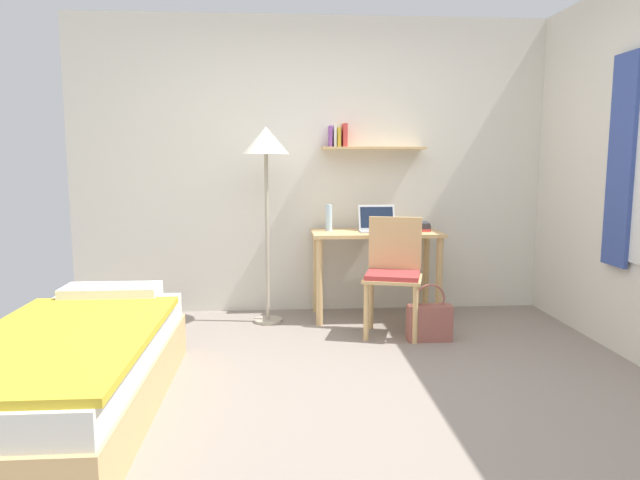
{
  "coord_description": "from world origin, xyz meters",
  "views": [
    {
      "loc": [
        -0.38,
        -3.12,
        1.36
      ],
      "look_at": [
        -0.12,
        0.51,
        0.85
      ],
      "focal_mm": 32.17,
      "sensor_mm": 36.0,
      "label": 1
    }
  ],
  "objects_px": {
    "book_stack": "(419,226)",
    "handbag": "(429,321)",
    "desk": "(376,248)",
    "standing_lamp": "(266,152)",
    "desk_chair": "(393,270)",
    "water_bottle": "(329,218)",
    "bed": "(72,372)",
    "laptop": "(377,224)"
  },
  "relations": [
    {
      "from": "standing_lamp",
      "to": "handbag",
      "type": "distance_m",
      "value": 1.87
    },
    {
      "from": "bed",
      "to": "book_stack",
      "type": "bearing_deg",
      "value": 38.7
    },
    {
      "from": "laptop",
      "to": "water_bottle",
      "type": "bearing_deg",
      "value": 175.32
    },
    {
      "from": "desk",
      "to": "water_bottle",
      "type": "relative_size",
      "value": 4.8
    },
    {
      "from": "desk_chair",
      "to": "book_stack",
      "type": "xyz_separation_m",
      "value": [
        0.33,
        0.54,
        0.28
      ]
    },
    {
      "from": "book_stack",
      "to": "handbag",
      "type": "xyz_separation_m",
      "value": [
        -0.09,
        -0.74,
        -0.64
      ]
    },
    {
      "from": "laptop",
      "to": "handbag",
      "type": "height_order",
      "value": "laptop"
    },
    {
      "from": "laptop",
      "to": "bed",
      "type": "bearing_deg",
      "value": -136.88
    },
    {
      "from": "water_bottle",
      "to": "book_stack",
      "type": "distance_m",
      "value": 0.79
    },
    {
      "from": "desk",
      "to": "standing_lamp",
      "type": "distance_m",
      "value": 1.24
    },
    {
      "from": "desk",
      "to": "standing_lamp",
      "type": "relative_size",
      "value": 0.67
    },
    {
      "from": "laptop",
      "to": "handbag",
      "type": "bearing_deg",
      "value": -67.91
    },
    {
      "from": "desk",
      "to": "handbag",
      "type": "height_order",
      "value": "desk"
    },
    {
      "from": "bed",
      "to": "water_bottle",
      "type": "distance_m",
      "value": 2.49
    },
    {
      "from": "desk",
      "to": "standing_lamp",
      "type": "bearing_deg",
      "value": -175.06
    },
    {
      "from": "standing_lamp",
      "to": "book_stack",
      "type": "bearing_deg",
      "value": 5.89
    },
    {
      "from": "laptop",
      "to": "book_stack",
      "type": "bearing_deg",
      "value": 5.5
    },
    {
      "from": "desk_chair",
      "to": "water_bottle",
      "type": "xyz_separation_m",
      "value": [
        -0.46,
        0.54,
        0.36
      ]
    },
    {
      "from": "laptop",
      "to": "book_stack",
      "type": "xyz_separation_m",
      "value": [
        0.37,
        0.04,
        -0.02
      ]
    },
    {
      "from": "desk_chair",
      "to": "laptop",
      "type": "height_order",
      "value": "laptop"
    },
    {
      "from": "bed",
      "to": "book_stack",
      "type": "relative_size",
      "value": 7.45
    },
    {
      "from": "desk",
      "to": "water_bottle",
      "type": "bearing_deg",
      "value": 172.37
    },
    {
      "from": "book_stack",
      "to": "handbag",
      "type": "relative_size",
      "value": 0.6
    },
    {
      "from": "water_bottle",
      "to": "book_stack",
      "type": "bearing_deg",
      "value": 0.15
    },
    {
      "from": "book_stack",
      "to": "desk",
      "type": "bearing_deg",
      "value": -171.85
    },
    {
      "from": "desk",
      "to": "water_bottle",
      "type": "xyz_separation_m",
      "value": [
        -0.4,
        0.05,
        0.26
      ]
    },
    {
      "from": "bed",
      "to": "desk",
      "type": "height_order",
      "value": "desk"
    },
    {
      "from": "bed",
      "to": "water_bottle",
      "type": "height_order",
      "value": "water_bottle"
    },
    {
      "from": "laptop",
      "to": "standing_lamp",
      "type": "bearing_deg",
      "value": -173.95
    },
    {
      "from": "book_stack",
      "to": "water_bottle",
      "type": "bearing_deg",
      "value": -179.85
    },
    {
      "from": "standing_lamp",
      "to": "laptop",
      "type": "height_order",
      "value": "standing_lamp"
    },
    {
      "from": "standing_lamp",
      "to": "water_bottle",
      "type": "relative_size",
      "value": 7.11
    },
    {
      "from": "desk_chair",
      "to": "water_bottle",
      "type": "bearing_deg",
      "value": 130.47
    },
    {
      "from": "desk",
      "to": "book_stack",
      "type": "relative_size",
      "value": 4.14
    },
    {
      "from": "standing_lamp",
      "to": "laptop",
      "type": "relative_size",
      "value": 5.04
    },
    {
      "from": "desk_chair",
      "to": "laptop",
      "type": "bearing_deg",
      "value": 94.96
    },
    {
      "from": "bed",
      "to": "desk",
      "type": "relative_size",
      "value": 1.8
    },
    {
      "from": "bed",
      "to": "laptop",
      "type": "xyz_separation_m",
      "value": [
        1.95,
        1.83,
        0.57
      ]
    },
    {
      "from": "handbag",
      "to": "book_stack",
      "type": "bearing_deg",
      "value": 83.15
    },
    {
      "from": "desk",
      "to": "handbag",
      "type": "relative_size",
      "value": 2.5
    },
    {
      "from": "water_bottle",
      "to": "book_stack",
      "type": "height_order",
      "value": "water_bottle"
    },
    {
      "from": "desk",
      "to": "standing_lamp",
      "type": "xyz_separation_m",
      "value": [
        -0.93,
        -0.08,
        0.81
      ]
    }
  ]
}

